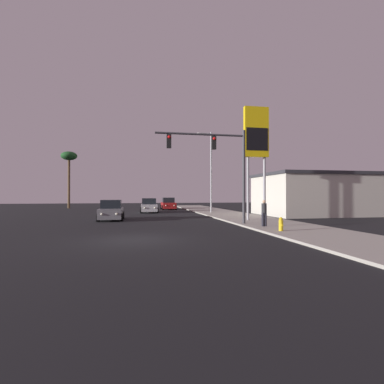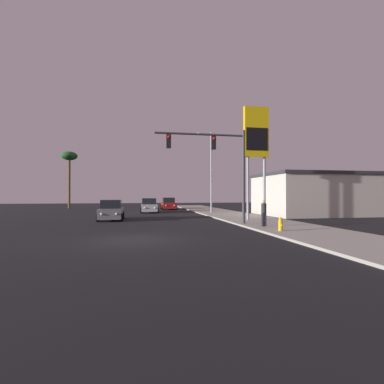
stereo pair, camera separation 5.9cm
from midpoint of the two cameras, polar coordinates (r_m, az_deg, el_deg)
ground_plane at (r=14.53m, az=-10.95°, el=-8.92°), size 120.00×120.00×0.00m
sidewalk_right at (r=26.22m, az=10.46°, el=-4.99°), size 5.00×60.00×0.12m
building_gas_station at (r=33.33m, az=21.84°, el=-0.38°), size 10.30×8.30×4.30m
car_silver at (r=35.71m, az=-8.14°, el=-2.66°), size 2.04×4.32×1.68m
car_red at (r=42.57m, az=-4.47°, el=-2.30°), size 2.04×4.31×1.68m
car_grey at (r=25.96m, az=-15.06°, el=-3.48°), size 2.04×4.32×1.68m
traffic_light_mast at (r=20.75m, az=5.36°, el=6.55°), size 6.27×0.36×6.50m
street_lamp at (r=33.63m, az=3.51°, el=4.63°), size 1.74×0.24×9.00m
gas_station_sign at (r=24.76m, az=12.17°, el=9.97°), size 2.00×0.42×9.00m
fire_hydrant at (r=17.34m, az=16.61°, el=-5.91°), size 0.24×0.34×0.76m
pedestrian_on_sidewalk at (r=19.51m, az=13.60°, el=-3.69°), size 0.34×0.32×1.67m
palm_tree_far at (r=49.67m, az=-22.30°, el=5.83°), size 2.40×2.40×8.69m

